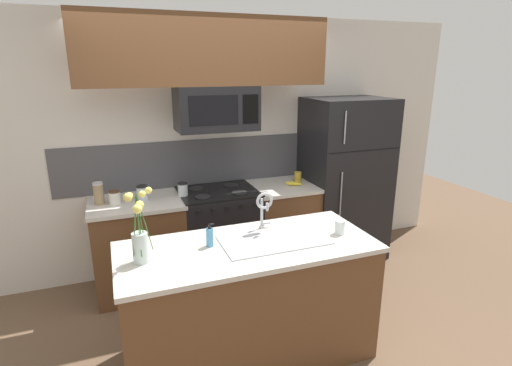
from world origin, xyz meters
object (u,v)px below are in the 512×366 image
microwave (216,108)px  storage_jar_squat (183,190)px  storage_jar_medium (115,197)px  dish_soap_bottle (210,237)px  stove_range (219,234)px  storage_jar_short (142,193)px  banana_bunch (294,183)px  flower_vase (140,239)px  refrigerator (343,179)px  sink_faucet (264,206)px  storage_jar_tall (99,193)px  coffee_tin (298,177)px  drinking_glass (340,227)px

microwave → storage_jar_squat: microwave is taller
storage_jar_medium → dish_soap_bottle: (0.59, -1.16, 0.01)m
stove_range → storage_jar_short: storage_jar_short is taller
microwave → banana_bunch: (0.81, -0.04, -0.80)m
stove_range → flower_vase: (-0.85, -1.26, 0.61)m
refrigerator → sink_faucet: bearing=-142.4°
storage_jar_squat → sink_faucet: (0.43, -1.02, 0.13)m
microwave → storage_jar_tall: 1.32m
refrigerator → storage_jar_short: size_ratio=12.80×
storage_jar_medium → flower_vase: 1.25m
coffee_tin → drinking_glass: size_ratio=1.06×
banana_bunch → dish_soap_bottle: 1.63m
stove_range → sink_faucet: (0.07, -1.05, 0.65)m
storage_jar_medium → drinking_glass: size_ratio=1.21×
stove_range → storage_jar_short: (-0.72, 0.01, 0.52)m
stove_range → dish_soap_bottle: (-0.38, -1.18, 0.52)m
microwave → dish_soap_bottle: (-0.38, -1.15, -0.76)m
storage_jar_short → drinking_glass: bearing=-45.5°
refrigerator → storage_jar_medium: (-2.42, -0.04, 0.08)m
coffee_tin → flower_vase: size_ratio=0.23×
refrigerator → banana_bunch: bearing=-173.0°
refrigerator → dish_soap_bottle: 2.19m
coffee_tin → drinking_glass: (-0.33, -1.36, -0.00)m
storage_jar_short → coffee_tin: bearing=1.4°
storage_jar_squat → banana_bunch: size_ratio=0.73×
flower_vase → storage_jar_short: bearing=84.3°
storage_jar_tall → dish_soap_bottle: bearing=-59.2°
storage_jar_tall → sink_faucet: (1.17, -1.07, 0.10)m
storage_jar_short → coffee_tin: storage_jar_short is taller
storage_jar_short → storage_jar_medium: bearing=-173.8°
storage_jar_tall → drinking_glass: size_ratio=1.98×
refrigerator → flower_vase: refrigerator is taller
stove_range → refrigerator: size_ratio=0.52×
stove_range → refrigerator: bearing=0.8°
storage_jar_medium → coffee_tin: 1.87m
stove_range → sink_faucet: 1.23m
storage_jar_short → storage_jar_squat: (0.37, -0.04, -0.00)m
refrigerator → storage_jar_squat: size_ratio=12.91×
banana_bunch → sink_faucet: sink_faucet is taller
stove_range → drinking_glass: drinking_glass is taller
storage_jar_short → sink_faucet: size_ratio=0.46×
refrigerator → coffee_tin: bearing=176.9°
stove_range → banana_bunch: banana_bunch is taller
sink_faucet → flower_vase: 0.94m
refrigerator → storage_jar_tall: refrigerator is taller
storage_jar_tall → dish_soap_bottle: (0.72, -1.20, -0.03)m
microwave → dish_soap_bottle: bearing=-108.2°
storage_jar_medium → dish_soap_bottle: size_ratio=0.76×
refrigerator → storage_jar_medium: bearing=-179.2°
stove_range → storage_jar_squat: bearing=-176.1°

